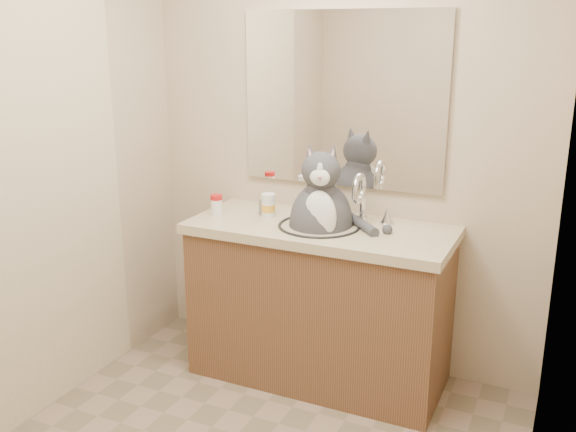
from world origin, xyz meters
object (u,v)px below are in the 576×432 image
(pill_bottle_orange, at_px, (268,206))
(grey_canister, at_px, (263,207))
(cat, at_px, (321,217))
(pill_bottle_redcap, at_px, (217,205))

(pill_bottle_orange, xyz_separation_m, grey_canister, (-0.06, 0.04, -0.02))
(cat, distance_m, pill_bottle_redcap, 0.58)
(cat, height_order, pill_bottle_redcap, cat)
(cat, distance_m, grey_canister, 0.37)
(grey_canister, bearing_deg, pill_bottle_redcap, -149.36)
(pill_bottle_redcap, xyz_separation_m, grey_canister, (0.21, 0.13, -0.02))
(pill_bottle_redcap, bearing_deg, cat, 5.55)
(pill_bottle_redcap, height_order, pill_bottle_orange, pill_bottle_orange)
(pill_bottle_orange, bearing_deg, pill_bottle_redcap, -163.28)
(pill_bottle_redcap, distance_m, grey_canister, 0.25)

